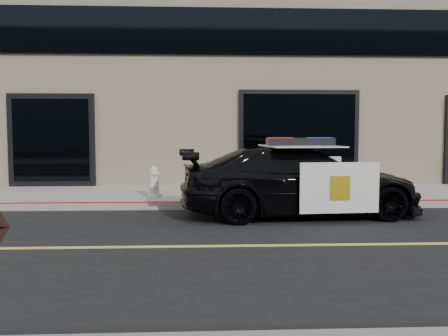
{
  "coord_description": "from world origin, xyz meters",
  "views": [
    {
      "loc": [
        -3.84,
        -7.28,
        1.71
      ],
      "look_at": [
        -3.38,
        2.2,
        1.0
      ],
      "focal_mm": 40.0,
      "sensor_mm": 36.0,
      "label": 1
    }
  ],
  "objects": [
    {
      "name": "police_car",
      "position": [
        -1.83,
        2.59,
        0.71
      ],
      "size": [
        2.63,
        5.08,
        1.58
      ],
      "color": "black",
      "rests_on": "ground"
    },
    {
      "name": "building_n",
      "position": [
        0.0,
        10.5,
        6.0
      ],
      "size": [
        60.0,
        7.0,
        12.0
      ],
      "primitive_type": "cube",
      "color": "#756856",
      "rests_on": "ground"
    },
    {
      "name": "sidewalk_n",
      "position": [
        0.0,
        5.25,
        0.07
      ],
      "size": [
        60.0,
        3.5,
        0.15
      ],
      "primitive_type": "cube",
      "color": "gray",
      "rests_on": "ground"
    },
    {
      "name": "fire_hydrant",
      "position": [
        -4.93,
        4.47,
        0.5
      ],
      "size": [
        0.33,
        0.46,
        0.74
      ],
      "color": "silver",
      "rests_on": "sidewalk_n"
    }
  ]
}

